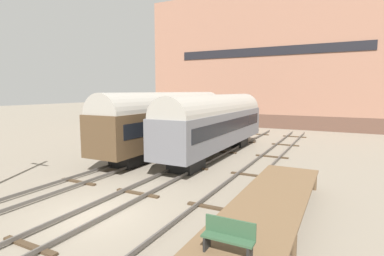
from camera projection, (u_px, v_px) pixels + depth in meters
The scene contains 9 objects.
ground_plane at pixel (95, 215), 12.92m from camera, with size 200.00×200.00×0.00m, color slate.
track_left at pixel (30, 196), 14.85m from camera, with size 2.60×60.00×0.26m.
track_middle at pixel (95, 212), 12.90m from camera, with size 2.60×60.00×0.26m.
track_right at pixel (181, 234), 10.95m from camera, with size 2.60×60.00×0.26m.
train_car_brown at pixel (170, 118), 26.21m from camera, with size 3.01×17.22×5.23m.
train_car_grey at pixel (216, 121), 24.51m from camera, with size 3.00×15.83×5.05m.
station_platform at pixel (258, 219), 10.18m from camera, with size 2.67×14.94×1.07m.
bench at pixel (229, 235), 7.86m from camera, with size 1.40×0.40×0.91m.
warehouse_building at pixel (276, 62), 47.22m from camera, with size 37.75×11.85×19.71m.
Camera 1 is at (9.39, -9.06, 5.34)m, focal length 28.00 mm.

